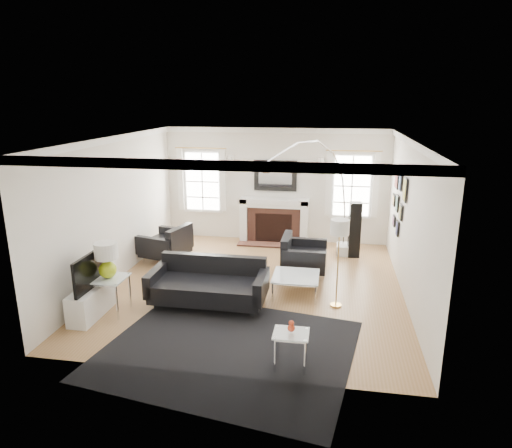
% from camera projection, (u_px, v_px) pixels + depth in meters
% --- Properties ---
extents(floor, '(6.00, 6.00, 0.00)m').
position_uv_depth(floor, '(255.00, 285.00, 8.78)').
color(floor, olive).
rests_on(floor, ground).
extents(back_wall, '(5.50, 0.04, 2.80)m').
position_uv_depth(back_wall, '(275.00, 185.00, 11.26)').
color(back_wall, silver).
rests_on(back_wall, floor).
extents(front_wall, '(5.50, 0.04, 2.80)m').
position_uv_depth(front_wall, '(214.00, 275.00, 5.56)').
color(front_wall, silver).
rests_on(front_wall, floor).
extents(left_wall, '(0.04, 6.00, 2.80)m').
position_uv_depth(left_wall, '(116.00, 209.00, 8.85)').
color(left_wall, silver).
rests_on(left_wall, floor).
extents(right_wall, '(0.04, 6.00, 2.80)m').
position_uv_depth(right_wall, '(410.00, 222.00, 7.97)').
color(right_wall, silver).
rests_on(right_wall, floor).
extents(ceiling, '(5.50, 6.00, 0.02)m').
position_uv_depth(ceiling, '(255.00, 138.00, 8.04)').
color(ceiling, white).
rests_on(ceiling, back_wall).
extents(crown_molding, '(5.50, 6.00, 0.12)m').
position_uv_depth(crown_molding, '(255.00, 142.00, 8.05)').
color(crown_molding, white).
rests_on(crown_molding, back_wall).
extents(fireplace, '(1.70, 0.69, 1.11)m').
position_uv_depth(fireplace, '(274.00, 221.00, 11.29)').
color(fireplace, white).
rests_on(fireplace, floor).
extents(mantel_mirror, '(1.05, 0.07, 0.75)m').
position_uv_depth(mantel_mirror, '(275.00, 176.00, 11.15)').
color(mantel_mirror, black).
rests_on(mantel_mirror, back_wall).
extents(window_left, '(1.24, 0.15, 1.62)m').
position_uv_depth(window_left, '(202.00, 181.00, 11.49)').
color(window_left, white).
rests_on(window_left, back_wall).
extents(window_right, '(1.24, 0.15, 1.62)m').
position_uv_depth(window_right, '(352.00, 186.00, 10.90)').
color(window_right, white).
rests_on(window_right, back_wall).
extents(gallery_wall, '(0.04, 1.73, 1.29)m').
position_uv_depth(gallery_wall, '(399.00, 199.00, 9.17)').
color(gallery_wall, black).
rests_on(gallery_wall, right_wall).
extents(tv_unit, '(0.35, 1.00, 1.09)m').
position_uv_depth(tv_unit, '(91.00, 298.00, 7.47)').
color(tv_unit, white).
rests_on(tv_unit, floor).
extents(area_rug, '(3.88, 3.40, 0.01)m').
position_uv_depth(area_rug, '(228.00, 349.00, 6.54)').
color(area_rug, black).
rests_on(area_rug, floor).
extents(sofa, '(2.02, 0.94, 0.66)m').
position_uv_depth(sofa, '(209.00, 285.00, 7.91)').
color(sofa, black).
rests_on(sofa, floor).
extents(armchair_left, '(1.09, 1.17, 0.67)m').
position_uv_depth(armchair_left, '(168.00, 244.00, 10.04)').
color(armchair_left, black).
rests_on(armchair_left, floor).
extents(armchair_right, '(0.89, 0.99, 0.66)m').
position_uv_depth(armchair_right, '(302.00, 256.00, 9.29)').
color(armchair_right, black).
rests_on(armchair_right, floor).
extents(coffee_table, '(0.83, 0.83, 0.37)m').
position_uv_depth(coffee_table, '(296.00, 277.00, 8.30)').
color(coffee_table, silver).
rests_on(coffee_table, floor).
extents(side_table_left, '(0.56, 0.56, 0.62)m').
position_uv_depth(side_table_left, '(109.00, 284.00, 7.56)').
color(side_table_left, silver).
rests_on(side_table_left, floor).
extents(nesting_table, '(0.47, 0.39, 0.51)m').
position_uv_depth(nesting_table, '(291.00, 341.00, 6.01)').
color(nesting_table, silver).
rests_on(nesting_table, floor).
extents(gourd_lamp, '(0.38, 0.38, 0.61)m').
position_uv_depth(gourd_lamp, '(107.00, 258.00, 7.43)').
color(gourd_lamp, '#B0CA19').
rests_on(gourd_lamp, side_table_left).
extents(orange_vase, '(0.10, 0.10, 0.16)m').
position_uv_depth(orange_vase, '(291.00, 327.00, 5.95)').
color(orange_vase, red).
rests_on(orange_vase, nesting_table).
extents(arc_floor_lamp, '(1.94, 1.80, 2.75)m').
position_uv_depth(arc_floor_lamp, '(308.00, 196.00, 9.64)').
color(arc_floor_lamp, silver).
rests_on(arc_floor_lamp, floor).
extents(stick_floor_lamp, '(0.31, 0.31, 1.55)m').
position_uv_depth(stick_floor_lamp, '(340.00, 232.00, 7.56)').
color(stick_floor_lamp, '#B7893F').
rests_on(stick_floor_lamp, floor).
extents(speaker_tower, '(0.27, 0.27, 1.26)m').
position_uv_depth(speaker_tower, '(355.00, 230.00, 10.24)').
color(speaker_tower, black).
rests_on(speaker_tower, floor).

